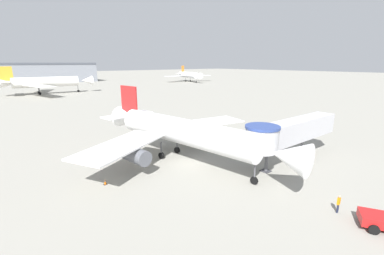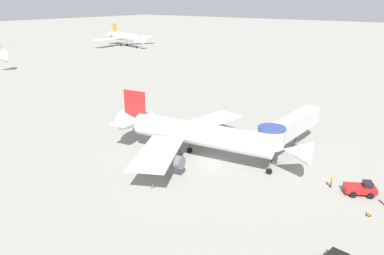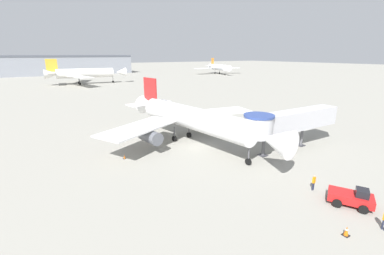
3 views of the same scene
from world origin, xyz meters
name	(u,v)px [view 1 (image 1 of 3)]	position (x,y,z in m)	size (l,w,h in m)	color
ground_plane	(190,163)	(0.00, 0.00, 0.00)	(800.00, 800.00, 0.00)	gray
main_airplane	(179,131)	(-0.14, 2.29, 4.08)	(29.37, 31.79, 9.64)	white
jet_bridge	(288,132)	(10.08, -8.08, 4.43)	(17.85, 4.10, 6.11)	#B7B7BC
traffic_cone_port_wing	(105,182)	(-11.30, 1.22, 0.30)	(0.38, 0.38, 0.63)	black
ground_crew_marshaller	(339,203)	(3.09, -17.63, 1.00)	(0.33, 0.23, 1.73)	#1E2338
background_jet_gold_tail	(44,82)	(0.57, 101.38, 5.16)	(36.73, 39.69, 11.85)	white
background_jet_orange_tail	(189,75)	(94.33, 119.30, 4.86)	(34.88, 31.41, 11.11)	silver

